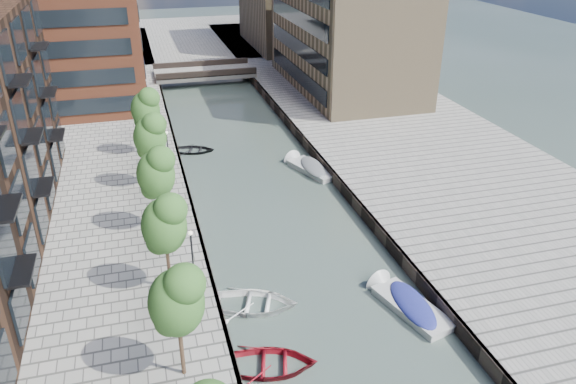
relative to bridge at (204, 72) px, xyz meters
name	(u,v)px	position (x,y,z in m)	size (l,w,h in m)	color
water	(257,180)	(0.00, -32.00, -1.39)	(300.00, 300.00, 0.00)	#38473F
quay_right	(427,155)	(16.00, -32.00, -0.89)	(20.00, 140.00, 1.00)	gray
quay_wall_left	(185,183)	(-6.10, -32.00, -0.89)	(0.25, 140.00, 1.00)	#332823
quay_wall_right	(325,167)	(6.10, -32.00, -0.89)	(0.25, 140.00, 1.00)	#332823
far_closure	(183,39)	(0.00, 28.00, -0.89)	(80.00, 40.00, 1.00)	gray
tan_block_near	(346,29)	(16.00, -10.00, 6.61)	(12.00, 25.00, 14.00)	#927B59
bridge	(204,72)	(0.00, 0.00, 0.00)	(13.00, 6.00, 1.30)	gray
tree_2	(176,299)	(-8.50, -54.00, 3.92)	(2.50, 2.50, 5.95)	#382619
tree_3	(164,222)	(-8.50, -47.00, 3.92)	(2.50, 2.50, 5.95)	#382619
tree_4	(156,171)	(-8.50, -40.00, 3.92)	(2.50, 2.50, 5.95)	#382619
tree_5	(150,135)	(-8.50, -33.00, 3.92)	(2.50, 2.50, 5.95)	#382619
tree_6	(145,107)	(-8.50, -26.00, 3.92)	(2.50, 2.50, 5.95)	#382619
lamp_1	(192,256)	(-7.20, -48.00, 2.12)	(0.24, 0.24, 4.12)	black
lamp_2	(168,150)	(-7.20, -32.00, 2.12)	(0.24, 0.24, 4.12)	black
sloop_2	(269,368)	(-4.32, -53.78, -1.39)	(3.47, 4.86, 1.01)	maroon
sloop_3	(254,307)	(-4.05, -48.83, -1.39)	(3.66, 5.12, 1.06)	white
sloop_4	(193,152)	(-4.54, -24.20, -1.39)	(2.93, 4.10, 0.85)	black
motorboat_3	(406,303)	(4.45, -51.12, -1.16)	(3.32, 5.92, 1.87)	#B8B9B7
motorboat_4	(309,168)	(4.87, -31.19, -1.16)	(3.81, 5.98, 1.89)	#B3B3B1
car	(312,84)	(11.87, -10.20, 0.21)	(1.42, 3.53, 1.20)	#B9BBBF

